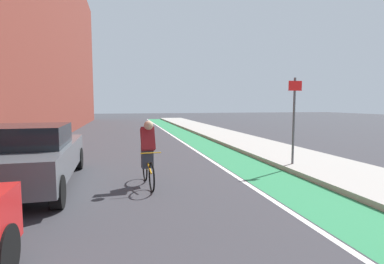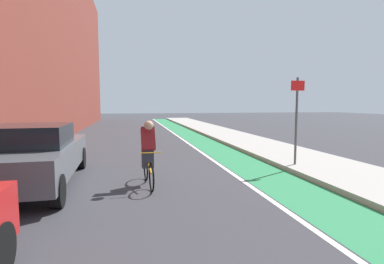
{
  "view_description": "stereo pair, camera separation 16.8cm",
  "coord_description": "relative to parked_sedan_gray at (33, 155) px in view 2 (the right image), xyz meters",
  "views": [
    {
      "loc": [
        -0.75,
        1.28,
        2.04
      ],
      "look_at": [
        0.83,
        8.14,
        1.36
      ],
      "focal_mm": 27.97,
      "sensor_mm": 36.0,
      "label": 1
    },
    {
      "loc": [
        -0.58,
        1.25,
        2.04
      ],
      "look_at": [
        0.83,
        8.14,
        1.36
      ],
      "focal_mm": 27.97,
      "sensor_mm": 36.0,
      "label": 2
    }
  ],
  "objects": [
    {
      "name": "ground_plane",
      "position": [
        2.94,
        8.15,
        -0.79
      ],
      "size": [
        93.53,
        93.53,
        0.0
      ],
      "primitive_type": "plane",
      "color": "#38383D"
    },
    {
      "name": "bike_lane_paint",
      "position": [
        6.13,
        10.15,
        -0.79
      ],
      "size": [
        1.6,
        42.51,
        0.0
      ],
      "primitive_type": "cube",
      "color": "#2D8451",
      "rests_on": "ground"
    },
    {
      "name": "lane_divider_stripe",
      "position": [
        5.23,
        10.15,
        -0.79
      ],
      "size": [
        0.12,
        42.51,
        0.0
      ],
      "primitive_type": "cube",
      "color": "white",
      "rests_on": "ground"
    },
    {
      "name": "sidewalk_right",
      "position": [
        8.31,
        10.15,
        -0.72
      ],
      "size": [
        2.76,
        42.51,
        0.14
      ],
      "primitive_type": "cube",
      "color": "#A8A59E",
      "rests_on": "ground"
    },
    {
      "name": "building_facade_left",
      "position": [
        -2.85,
        10.14,
        5.77
      ],
      "size": [
        4.15,
        42.51,
        13.12
      ],
      "color": "brown",
      "rests_on": "ground"
    },
    {
      "name": "parked_sedan_gray",
      "position": [
        0.0,
        0.0,
        0.0
      ],
      "size": [
        2.1,
        4.83,
        1.53
      ],
      "color": "#595B60",
      "rests_on": "ground"
    },
    {
      "name": "cyclist_mid",
      "position": [
        2.76,
        -0.53,
        0.02
      ],
      "size": [
        0.48,
        1.75,
        1.63
      ],
      "color": "black",
      "rests_on": "ground"
    },
    {
      "name": "street_sign_post",
      "position": [
        7.38,
        0.52,
        0.95
      ],
      "size": [
        0.44,
        0.07,
        2.69
      ],
      "color": "#4C4C51",
      "rests_on": "sidewalk_right"
    }
  ]
}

